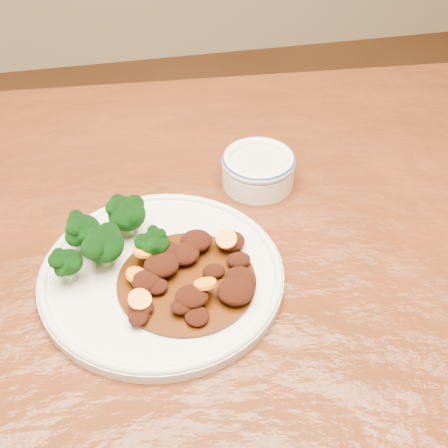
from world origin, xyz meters
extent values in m
cube|color=#5B2410|center=(0.00, 0.00, 0.73)|extent=(1.56, 1.00, 0.04)
cylinder|color=white|center=(-0.06, -0.04, 0.76)|extent=(0.30, 0.30, 0.01)
torus|color=white|center=(-0.06, -0.04, 0.76)|extent=(0.30, 0.30, 0.01)
cylinder|color=#6A974E|center=(-0.15, 0.02, 0.77)|extent=(0.01, 0.01, 0.02)
ellipsoid|color=black|center=(-0.15, 0.02, 0.80)|extent=(0.04, 0.04, 0.04)
cylinder|color=#6A974E|center=(-0.17, -0.03, 0.77)|extent=(0.01, 0.01, 0.02)
ellipsoid|color=black|center=(-0.17, -0.03, 0.79)|extent=(0.04, 0.04, 0.03)
cylinder|color=#6A974E|center=(-0.09, 0.04, 0.77)|extent=(0.01, 0.01, 0.02)
ellipsoid|color=black|center=(-0.09, 0.04, 0.80)|extent=(0.05, 0.05, 0.04)
cylinder|color=#6A974E|center=(-0.06, -0.01, 0.77)|extent=(0.01, 0.01, 0.02)
ellipsoid|color=black|center=(-0.06, -0.01, 0.79)|extent=(0.04, 0.04, 0.03)
cylinder|color=#6A974E|center=(-0.12, -0.01, 0.77)|extent=(0.01, 0.01, 0.02)
ellipsoid|color=black|center=(-0.12, -0.01, 0.80)|extent=(0.05, 0.05, 0.04)
cylinder|color=#411E07|center=(-0.03, -0.06, 0.77)|extent=(0.17, 0.17, 0.00)
ellipsoid|color=black|center=(-0.01, -0.01, 0.78)|extent=(0.04, 0.04, 0.02)
ellipsoid|color=black|center=(-0.10, -0.11, 0.77)|extent=(0.02, 0.02, 0.01)
ellipsoid|color=black|center=(-0.07, -0.07, 0.77)|extent=(0.03, 0.03, 0.01)
ellipsoid|color=black|center=(-0.03, -0.10, 0.78)|extent=(0.04, 0.03, 0.02)
ellipsoid|color=black|center=(-0.03, -0.03, 0.78)|extent=(0.04, 0.04, 0.02)
ellipsoid|color=black|center=(-0.05, -0.11, 0.78)|extent=(0.03, 0.02, 0.01)
ellipsoid|color=black|center=(0.03, -0.01, 0.78)|extent=(0.03, 0.03, 0.02)
ellipsoid|color=black|center=(-0.03, -0.12, 0.77)|extent=(0.03, 0.03, 0.01)
ellipsoid|color=black|center=(-0.06, -0.04, 0.78)|extent=(0.04, 0.04, 0.02)
ellipsoid|color=black|center=(0.03, -0.01, 0.78)|extent=(0.04, 0.03, 0.02)
ellipsoid|color=black|center=(0.02, -0.10, 0.78)|extent=(0.04, 0.04, 0.02)
ellipsoid|color=black|center=(0.03, -0.08, 0.78)|extent=(0.04, 0.04, 0.02)
ellipsoid|color=black|center=(-0.08, -0.06, 0.78)|extent=(0.04, 0.03, 0.02)
ellipsoid|color=black|center=(-0.09, -0.11, 0.77)|extent=(0.02, 0.03, 0.01)
ellipsoid|color=black|center=(0.00, -0.06, 0.77)|extent=(0.03, 0.02, 0.01)
ellipsoid|color=black|center=(0.03, -0.05, 0.78)|extent=(0.03, 0.02, 0.01)
ellipsoid|color=black|center=(-0.09, -0.10, 0.77)|extent=(0.03, 0.03, 0.01)
ellipsoid|color=black|center=(-0.05, -0.02, 0.78)|extent=(0.04, 0.04, 0.02)
cylinder|color=orange|center=(-0.02, -0.09, 0.79)|extent=(0.04, 0.04, 0.02)
cylinder|color=orange|center=(0.02, -0.02, 0.79)|extent=(0.04, 0.04, 0.02)
cylinder|color=orange|center=(-0.08, -0.02, 0.79)|extent=(0.03, 0.03, 0.01)
cylinder|color=orange|center=(-0.09, -0.09, 0.78)|extent=(0.03, 0.03, 0.01)
cylinder|color=orange|center=(-0.07, -0.02, 0.78)|extent=(0.04, 0.04, 0.01)
cylinder|color=orange|center=(-0.09, -0.05, 0.78)|extent=(0.04, 0.04, 0.02)
cylinder|color=silver|center=(0.10, 0.13, 0.77)|extent=(0.10, 0.10, 0.03)
cylinder|color=silver|center=(0.10, 0.13, 0.79)|extent=(0.08, 0.08, 0.01)
torus|color=silver|center=(0.10, 0.13, 0.79)|extent=(0.11, 0.11, 0.01)
torus|color=navy|center=(0.10, 0.13, 0.79)|extent=(0.10, 0.10, 0.00)
camera|label=1|loc=(-0.09, -0.56, 1.32)|focal=50.00mm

